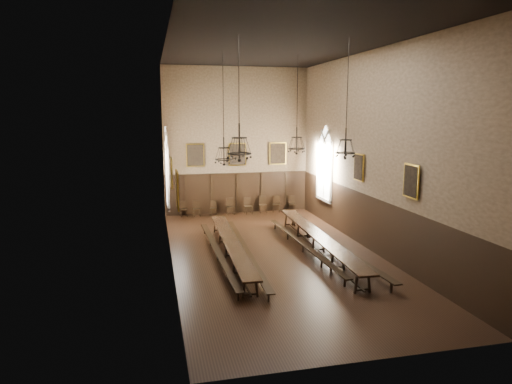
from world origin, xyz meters
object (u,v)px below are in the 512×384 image
object	(u,v)px
chair_1	(197,212)
chandelier_back_right	(297,143)
table_right	(318,243)
chandelier_back_left	(224,152)
bench_right_inner	(303,246)
chair_7	(292,207)
chandelier_front_left	(239,146)
table_left	(231,249)
bench_left_outer	(218,254)
chair_2	(213,211)
chair_0	(184,212)
chair_3	(230,210)
bench_right_outer	(331,246)
chandelier_front_right	(346,144)
bench_left_inner	(245,252)
chair_6	(276,207)
chair_5	(263,208)
chair_4	(248,209)

from	to	relation	value
chair_1	chandelier_back_right	xyz separation A→B (m)	(4.49, -5.64, 4.50)
table_right	chandelier_back_left	xyz separation A→B (m)	(-3.94, 2.07, 4.03)
bench_right_inner	chair_7	xyz separation A→B (m)	(2.12, 8.44, 0.03)
bench_right_inner	chandelier_front_left	distance (m)	6.36
table_left	chair_7	world-z (taller)	chair_7
bench_left_outer	chandelier_back_left	world-z (taller)	chandelier_back_left
table_left	chandelier_back_left	distance (m)	4.52
chair_2	chair_0	bearing A→B (deg)	-164.80
chair_1	chair_2	size ratio (longest dim) A/B	1.05
table_left	chair_3	xyz separation A→B (m)	(1.41, 8.46, -0.08)
bench_left_outer	table_right	bearing A→B (deg)	0.81
bench_right_outer	chair_1	xyz separation A→B (m)	(-5.21, 8.68, -0.02)
chair_1	chandelier_back_left	distance (m)	7.75
chair_0	chandelier_front_right	world-z (taller)	chandelier_front_right
bench_left_inner	chair_6	size ratio (longest dim) A/B	9.88
chair_0	chandelier_back_right	xyz separation A→B (m)	(5.29, -5.73, 4.50)
chair_5	chandelier_front_right	bearing A→B (deg)	-85.55
chair_0	chandelier_back_right	world-z (taller)	chandelier_back_right
chair_2	chair_6	xyz separation A→B (m)	(4.04, -0.00, 0.04)
bench_right_inner	chair_2	distance (m)	8.95
bench_right_outer	chandelier_front_left	world-z (taller)	chandelier_front_left
chair_0	bench_right_inner	bearing A→B (deg)	-68.41
chair_5	chandelier_back_right	distance (m)	7.25
chair_1	chandelier_front_right	xyz separation A→B (m)	(4.66, -11.14, 4.78)
table_right	chair_3	xyz separation A→B (m)	(-2.56, 8.55, -0.11)
chandelier_front_left	chandelier_front_right	world-z (taller)	same
chair_4	chair_6	distance (m)	1.85
chair_1	chandelier_back_left	size ratio (longest dim) A/B	0.19
bench_right_outer	chair_0	size ratio (longest dim) A/B	11.54
table_right	chandelier_back_right	distance (m)	5.26
table_left	chair_6	world-z (taller)	chair_6
chair_1	chair_2	bearing A→B (deg)	0.21
table_left	chandelier_back_left	bearing A→B (deg)	88.97
chair_6	bench_right_inner	bearing A→B (deg)	-78.05
chair_5	chair_6	distance (m)	0.87
table_left	bench_right_inner	distance (m)	3.32
bench_right_outer	chair_7	bearing A→B (deg)	84.24
bench_right_inner	chair_6	size ratio (longest dim) A/B	9.13
table_right	bench_right_inner	world-z (taller)	table_right
chair_3	chair_7	size ratio (longest dim) A/B	1.04
chair_4	chair_1	bearing A→B (deg)	171.84
chandelier_front_left	chandelier_front_right	bearing A→B (deg)	-3.89
table_right	chair_5	xyz separation A→B (m)	(-0.45, 8.63, -0.10)
table_right	chair_0	distance (m)	10.22
chair_0	bench_left_inner	bearing A→B (deg)	-84.83
chair_0	chair_4	world-z (taller)	chair_4
chair_7	table_left	bearing A→B (deg)	-115.40
chair_6	chandelier_front_right	bearing A→B (deg)	-72.78
chair_1	chair_7	size ratio (longest dim) A/B	0.96
chair_3	table_right	bearing A→B (deg)	-76.15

